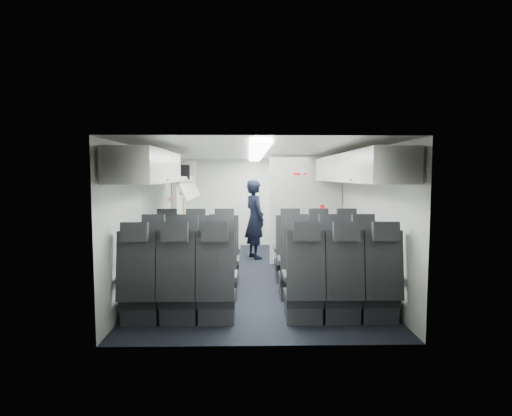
{
  "coord_description": "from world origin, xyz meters",
  "views": [
    {
      "loc": [
        -0.14,
        -6.98,
        1.75
      ],
      "look_at": [
        0.0,
        0.4,
        1.15
      ],
      "focal_mm": 28.0,
      "sensor_mm": 36.0,
      "label": 1
    }
  ],
  "objects_px": {
    "seat_row_front": "(257,258)",
    "carry_on_bag": "(177,172)",
    "flight_attendant": "(255,219)",
    "seat_row_rear": "(260,289)",
    "galley_unit": "(293,208)",
    "boarding_door": "(179,213)",
    "seat_row_mid": "(258,271)"
  },
  "relations": [
    {
      "from": "seat_row_front",
      "to": "seat_row_mid",
      "type": "height_order",
      "value": "same"
    },
    {
      "from": "seat_row_front",
      "to": "carry_on_bag",
      "type": "relative_size",
      "value": 7.89
    },
    {
      "from": "boarding_door",
      "to": "carry_on_bag",
      "type": "relative_size",
      "value": 4.41
    },
    {
      "from": "galley_unit",
      "to": "seat_row_front",
      "type": "bearing_deg",
      "value": -106.28
    },
    {
      "from": "seat_row_mid",
      "to": "galley_unit",
      "type": "relative_size",
      "value": 1.75
    },
    {
      "from": "seat_row_mid",
      "to": "boarding_door",
      "type": "bearing_deg",
      "value": 118.77
    },
    {
      "from": "galley_unit",
      "to": "carry_on_bag",
      "type": "distance_m",
      "value": 3.62
    },
    {
      "from": "seat_row_rear",
      "to": "flight_attendant",
      "type": "xyz_separation_m",
      "value": [
        -0.01,
        3.74,
        0.43
      ]
    },
    {
      "from": "seat_row_rear",
      "to": "seat_row_front",
      "type": "bearing_deg",
      "value": 90.0
    },
    {
      "from": "seat_row_mid",
      "to": "carry_on_bag",
      "type": "bearing_deg",
      "value": 132.45
    },
    {
      "from": "galley_unit",
      "to": "flight_attendant",
      "type": "bearing_deg",
      "value": -126.14
    },
    {
      "from": "seat_row_rear",
      "to": "boarding_door",
      "type": "relative_size",
      "value": 1.79
    },
    {
      "from": "seat_row_rear",
      "to": "boarding_door",
      "type": "distance_m",
      "value": 4.25
    },
    {
      "from": "flight_attendant",
      "to": "boarding_door",
      "type": "bearing_deg",
      "value": 60.31
    },
    {
      "from": "flight_attendant",
      "to": "carry_on_bag",
      "type": "xyz_separation_m",
      "value": [
        -1.39,
        -1.31,
        0.98
      ]
    },
    {
      "from": "seat_row_front",
      "to": "flight_attendant",
      "type": "height_order",
      "value": "flight_attendant"
    },
    {
      "from": "seat_row_rear",
      "to": "flight_attendant",
      "type": "distance_m",
      "value": 3.77
    },
    {
      "from": "seat_row_mid",
      "to": "galley_unit",
      "type": "height_order",
      "value": "galley_unit"
    },
    {
      "from": "seat_row_rear",
      "to": "galley_unit",
      "type": "xyz_separation_m",
      "value": [
        0.95,
        5.05,
        0.55
      ]
    },
    {
      "from": "seat_row_rear",
      "to": "flight_attendant",
      "type": "bearing_deg",
      "value": 90.13
    },
    {
      "from": "seat_row_mid",
      "to": "carry_on_bag",
      "type": "distance_m",
      "value": 2.51
    },
    {
      "from": "seat_row_front",
      "to": "carry_on_bag",
      "type": "height_order",
      "value": "carry_on_bag"
    },
    {
      "from": "seat_row_front",
      "to": "boarding_door",
      "type": "height_order",
      "value": "boarding_door"
    },
    {
      "from": "seat_row_rear",
      "to": "boarding_door",
      "type": "xyz_separation_m",
      "value": [
        -1.64,
        3.89,
        0.55
      ]
    },
    {
      "from": "seat_row_mid",
      "to": "flight_attendant",
      "type": "height_order",
      "value": "flight_attendant"
    },
    {
      "from": "carry_on_bag",
      "to": "flight_attendant",
      "type": "bearing_deg",
      "value": 29.19
    },
    {
      "from": "galley_unit",
      "to": "carry_on_bag",
      "type": "height_order",
      "value": "carry_on_bag"
    },
    {
      "from": "seat_row_mid",
      "to": "flight_attendant",
      "type": "xyz_separation_m",
      "value": [
        -0.01,
        2.84,
        0.43
      ]
    },
    {
      "from": "seat_row_mid",
      "to": "flight_attendant",
      "type": "relative_size",
      "value": 2.0
    },
    {
      "from": "seat_row_mid",
      "to": "seat_row_front",
      "type": "bearing_deg",
      "value": 90.0
    },
    {
      "from": "seat_row_rear",
      "to": "boarding_door",
      "type": "height_order",
      "value": "boarding_door"
    },
    {
      "from": "seat_row_front",
      "to": "seat_row_mid",
      "type": "bearing_deg",
      "value": -90.0
    }
  ]
}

